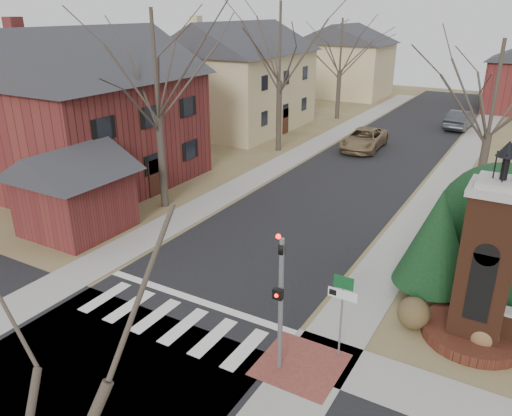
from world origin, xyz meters
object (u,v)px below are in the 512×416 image
Objects in this scene: traffic_signal_pole at (281,292)px; sign_post at (342,300)px; brick_gate_monument at (484,279)px; distant_car at (460,120)px; pickup_truck at (364,139)px.

sign_post is at bearing 47.57° from traffic_signal_pole.
traffic_signal_pole is 6.47m from brick_gate_monument.
sign_post is at bearing -138.58° from brick_gate_monument.
traffic_signal_pole is 2.02m from sign_post.
distant_car is (-2.19, 34.30, -1.15)m from sign_post.
sign_post reaches higher than pickup_truck.
pickup_truck is at bearing 117.41° from brick_gate_monument.
traffic_signal_pole is 25.61m from pickup_truck.
sign_post is 0.42× the size of brick_gate_monument.
traffic_signal_pole is 0.82× the size of pickup_truck.
distant_car is at bearing 100.14° from brick_gate_monument.
brick_gate_monument is at bearing 41.42° from sign_post.
traffic_signal_pole is at bearing -79.28° from pickup_truck.
brick_gate_monument is at bearing -65.22° from pickup_truck.
traffic_signal_pole is 0.69× the size of brick_gate_monument.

